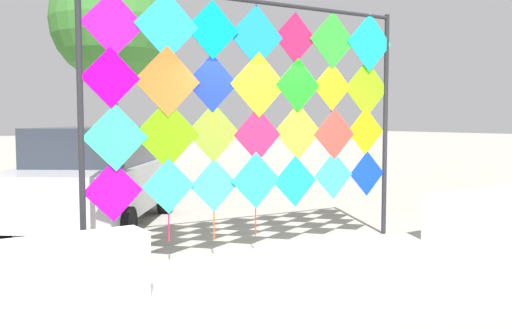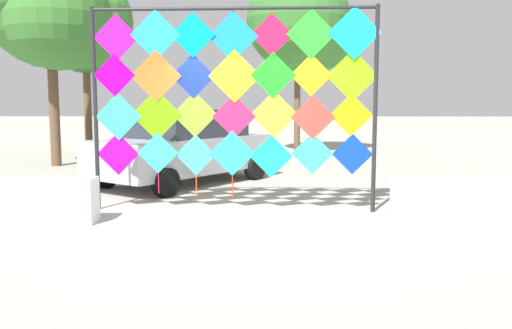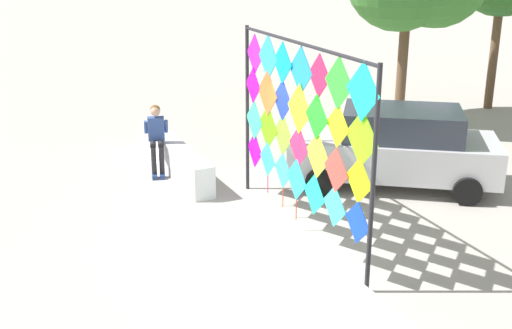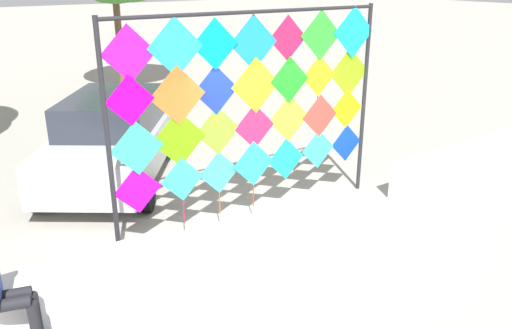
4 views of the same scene
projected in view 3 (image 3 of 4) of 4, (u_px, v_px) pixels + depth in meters
The scene contains 5 objects.
ground at pixel (270, 242), 11.01m from camera, with size 120.00×120.00×0.00m, color #9E998E.
plaza_ledge_left at pixel (173, 156), 14.42m from camera, with size 4.05×0.44×0.68m, color silver.
kite_display_rack at pixel (299, 120), 10.79m from camera, with size 4.70×0.25×3.35m.
seated_vendor at pixel (156, 134), 14.05m from camera, with size 0.71×0.55×1.53m.
parked_car at pixel (395, 147), 13.43m from camera, with size 3.93×4.49×1.64m.
Camera 3 is at (8.97, -4.45, 4.76)m, focal length 45.34 mm.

